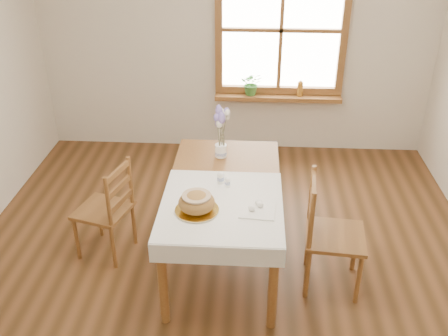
{
  "coord_description": "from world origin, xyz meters",
  "views": [
    {
      "loc": [
        0.21,
        -3.1,
        2.8
      ],
      "look_at": [
        0.0,
        0.3,
        0.9
      ],
      "focal_mm": 40.0,
      "sensor_mm": 36.0,
      "label": 1
    }
  ],
  "objects_px": {
    "chair_right": "(336,235)",
    "flower_vase": "(221,151)",
    "chair_left": "(103,209)",
    "dining_table": "(224,193)",
    "bread_plate": "(197,210)"
  },
  "relations": [
    {
      "from": "dining_table",
      "to": "chair_left",
      "type": "xyz_separation_m",
      "value": [
        -1.03,
        0.05,
        -0.22
      ]
    },
    {
      "from": "chair_right",
      "to": "bread_plate",
      "type": "distance_m",
      "value": 1.1
    },
    {
      "from": "dining_table",
      "to": "chair_left",
      "type": "height_order",
      "value": "chair_left"
    },
    {
      "from": "bread_plate",
      "to": "chair_right",
      "type": "bearing_deg",
      "value": 8.43
    },
    {
      "from": "dining_table",
      "to": "flower_vase",
      "type": "distance_m",
      "value": 0.49
    },
    {
      "from": "dining_table",
      "to": "flower_vase",
      "type": "bearing_deg",
      "value": 96.95
    },
    {
      "from": "chair_right",
      "to": "dining_table",
      "type": "bearing_deg",
      "value": 79.57
    },
    {
      "from": "dining_table",
      "to": "bread_plate",
      "type": "height_order",
      "value": "bread_plate"
    },
    {
      "from": "dining_table",
      "to": "chair_left",
      "type": "bearing_deg",
      "value": 177.31
    },
    {
      "from": "chair_left",
      "to": "flower_vase",
      "type": "xyz_separation_m",
      "value": [
        0.98,
        0.41,
        0.36
      ]
    },
    {
      "from": "chair_right",
      "to": "flower_vase",
      "type": "distance_m",
      "value": 1.22
    },
    {
      "from": "dining_table",
      "to": "bread_plate",
      "type": "xyz_separation_m",
      "value": [
        -0.17,
        -0.41,
        0.1
      ]
    },
    {
      "from": "bread_plate",
      "to": "flower_vase",
      "type": "distance_m",
      "value": 0.87
    },
    {
      "from": "chair_left",
      "to": "chair_right",
      "type": "relative_size",
      "value": 0.92
    },
    {
      "from": "chair_left",
      "to": "dining_table",
      "type": "bearing_deg",
      "value": 103.45
    }
  ]
}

